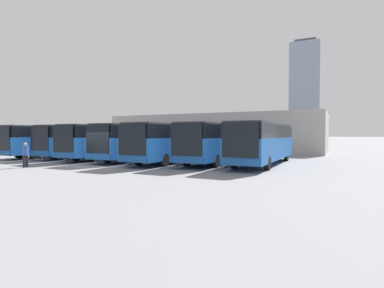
{
  "coord_description": "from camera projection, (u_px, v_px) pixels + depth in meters",
  "views": [
    {
      "loc": [
        -16.3,
        16.89,
        2.37
      ],
      "look_at": [
        -4.86,
        -6.18,
        1.53
      ],
      "focal_mm": 28.0,
      "sensor_mm": 36.0,
      "label": 1
    }
  ],
  "objects": [
    {
      "name": "curb_divider_1",
      "position": [
        191.0,
        162.0,
        24.34
      ],
      "size": [
        0.24,
        5.43,
        0.15
      ],
      "primitive_type": "cube",
      "rotation": [
        0.0,
        0.0,
        0.0
      ],
      "color": "#9E9E99",
      "rests_on": "ground_plane"
    },
    {
      "name": "bus_2",
      "position": [
        176.0,
        141.0,
        25.8
      ],
      "size": [
        2.6,
        12.41,
        3.22
      ],
      "rotation": [
        0.0,
        0.0,
        0.0
      ],
      "color": "#19519E",
      "rests_on": "ground_plane"
    },
    {
      "name": "curb_divider_3",
      "position": [
        117.0,
        160.0,
        27.14
      ],
      "size": [
        0.24,
        5.43,
        0.15
      ],
      "primitive_type": "cube",
      "rotation": [
        0.0,
        0.0,
        0.0
      ],
      "color": "#9E9E99",
      "rests_on": "ground_plane"
    },
    {
      "name": "office_tower",
      "position": [
        305.0,
        90.0,
        223.6
      ],
      "size": [
        21.0,
        21.0,
        71.74
      ],
      "color": "#7F8EA3",
      "rests_on": "ground_plane"
    },
    {
      "name": "curb_divider_2",
      "position": [
        147.0,
        162.0,
        25.02
      ],
      "size": [
        0.24,
        5.43,
        0.15
      ],
      "primitive_type": "cube",
      "rotation": [
        0.0,
        0.0,
        0.0
      ],
      "color": "#9E9E99",
      "rests_on": "ground_plane"
    },
    {
      "name": "pedestrian",
      "position": [
        25.0,
        154.0,
        21.31
      ],
      "size": [
        0.4,
        0.42,
        1.78
      ],
      "rotation": [
        0.0,
        0.0,
        4.71
      ],
      "color": "black",
      "rests_on": "ground_plane"
    },
    {
      "name": "curb_divider_0",
      "position": [
        234.0,
        164.0,
        22.75
      ],
      "size": [
        0.24,
        5.43,
        0.15
      ],
      "primitive_type": "cube",
      "rotation": [
        0.0,
        0.0,
        0.0
      ],
      "color": "#9E9E99",
      "rests_on": "ground_plane"
    },
    {
      "name": "bus_3",
      "position": [
        145.0,
        140.0,
        27.92
      ],
      "size": [
        2.6,
        12.41,
        3.22
      ],
      "rotation": [
        0.0,
        0.0,
        0.0
      ],
      "color": "#19519E",
      "rests_on": "ground_plane"
    },
    {
      "name": "bus_6",
      "position": [
        60.0,
        140.0,
        32.32
      ],
      "size": [
        2.6,
        12.41,
        3.22
      ],
      "rotation": [
        0.0,
        0.0,
        0.0
      ],
      "color": "#19519E",
      "rests_on": "ground_plane"
    },
    {
      "name": "station_building",
      "position": [
        215.0,
        133.0,
        43.4
      ],
      "size": [
        29.72,
        12.85,
        5.12
      ],
      "color": "#A8A399",
      "rests_on": "ground_plane"
    },
    {
      "name": "bus_0",
      "position": [
        263.0,
        142.0,
        23.53
      ],
      "size": [
        2.6,
        12.41,
        3.22
      ],
      "rotation": [
        0.0,
        0.0,
        0.0
      ],
      "color": "#19519E",
      "rests_on": "ground_plane"
    },
    {
      "name": "bus_5",
      "position": [
        92.0,
        140.0,
        31.66
      ],
      "size": [
        2.6,
        12.41,
        3.22
      ],
      "rotation": [
        0.0,
        0.0,
        0.0
      ],
      "color": "#19519E",
      "rests_on": "ground_plane"
    },
    {
      "name": "curb_divider_4",
      "position": [
        87.0,
        158.0,
        28.72
      ],
      "size": [
        0.24,
        5.43,
        0.15
      ],
      "primitive_type": "cube",
      "rotation": [
        0.0,
        0.0,
        0.0
      ],
      "color": "#9E9E99",
      "rests_on": "ground_plane"
    },
    {
      "name": "bus_1",
      "position": [
        220.0,
        141.0,
        25.12
      ],
      "size": [
        2.6,
        12.41,
        3.22
      ],
      "rotation": [
        0.0,
        0.0,
        0.0
      ],
      "color": "#19519E",
      "rests_on": "ground_plane"
    },
    {
      "name": "bus_4",
      "position": [
        115.0,
        140.0,
        29.5
      ],
      "size": [
        2.6,
        12.41,
        3.22
      ],
      "rotation": [
        0.0,
        0.0,
        0.0
      ],
      "color": "#19519E",
      "rests_on": "ground_plane"
    },
    {
      "name": "curb_divider_5",
      "position": [
        66.0,
        157.0,
        30.88
      ],
      "size": [
        0.24,
        5.43,
        0.15
      ],
      "primitive_type": "cube",
      "rotation": [
        0.0,
        0.0,
        0.0
      ],
      "color": "#9E9E99",
      "rests_on": "ground_plane"
    },
    {
      "name": "ground_plane",
      "position": [
        98.0,
        166.0,
        22.44
      ],
      "size": [
        600.0,
        600.0,
        0.0
      ],
      "primitive_type": "plane",
      "color": "gray"
    }
  ]
}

